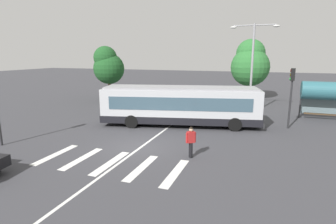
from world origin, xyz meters
name	(u,v)px	position (x,y,z in m)	size (l,w,h in m)	color
ground_plane	(137,147)	(0.00, 0.00, 0.00)	(160.00, 160.00, 0.00)	#3D3D42
city_transit_bus	(180,106)	(0.89, 5.76, 1.59)	(12.49, 5.34, 3.06)	black
pedestrian_crossing_street	(191,140)	(3.46, -0.54, 0.97)	(0.48, 0.45, 1.72)	black
parked_car_teal	(159,98)	(-4.13, 13.75, 0.77)	(2.02, 4.57, 1.35)	black
parked_car_champagne	(181,99)	(-1.45, 13.54, 0.77)	(1.94, 4.53, 1.35)	black
parked_car_black	(204,100)	(1.00, 13.76, 0.77)	(1.91, 4.52, 1.35)	black
parked_car_white	(232,101)	(3.87, 14.18, 0.77)	(1.95, 4.54, 1.35)	black
traffic_light_far_corner	(291,88)	(8.83, 7.73, 3.03)	(0.33, 0.32, 4.50)	#28282B
bus_stop_shelter	(324,91)	(11.75, 11.91, 2.42)	(3.63, 1.54, 3.25)	#28282B
twin_arm_street_lamp	(252,59)	(5.76, 11.75, 5.06)	(4.18, 0.32, 8.15)	#939399
background_tree_left	(108,66)	(-10.92, 14.41, 4.20)	(3.67, 3.67, 6.50)	brown
background_tree_right	(250,63)	(5.06, 21.20, 4.46)	(4.69, 4.69, 7.38)	brown
crosswalk_painted_stripes	(111,163)	(-0.21, -2.69, 0.00)	(7.49, 3.29, 0.01)	silver
lane_center_line	(154,138)	(0.21, 2.00, 0.00)	(0.16, 24.00, 0.01)	silver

